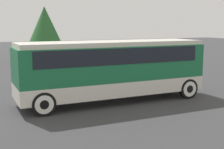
{
  "coord_description": "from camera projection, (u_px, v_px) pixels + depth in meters",
  "views": [
    {
      "loc": [
        -6.6,
        -14.21,
        3.91
      ],
      "look_at": [
        0.0,
        0.0,
        1.38
      ],
      "focal_mm": 50.0,
      "sensor_mm": 36.0,
      "label": 1
    }
  ],
  "objects": [
    {
      "name": "ground_plane",
      "position": [
        112.0,
        101.0,
        16.09
      ],
      "size": [
        120.0,
        120.0,
        0.0
      ],
      "primitive_type": "plane",
      "color": "#38383A"
    },
    {
      "name": "tour_bus",
      "position": [
        114.0,
        65.0,
        15.83
      ],
      "size": [
        9.59,
        2.65,
        3.08
      ],
      "color": "silver",
      "rests_on": "ground_plane"
    },
    {
      "name": "parked_car_near",
      "position": [
        108.0,
        63.0,
        25.63
      ],
      "size": [
        4.59,
        1.8,
        1.52
      ],
      "color": "black",
      "rests_on": "ground_plane"
    },
    {
      "name": "parked_car_mid",
      "position": [
        77.0,
        73.0,
        20.64
      ],
      "size": [
        4.02,
        1.82,
        1.41
      ],
      "color": "#BCBCC1",
      "rests_on": "ground_plane"
    },
    {
      "name": "tree_center",
      "position": [
        45.0,
        24.0,
        33.54
      ],
      "size": [
        3.41,
        3.41,
        5.83
      ],
      "color": "brown",
      "rests_on": "ground_plane"
    }
  ]
}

